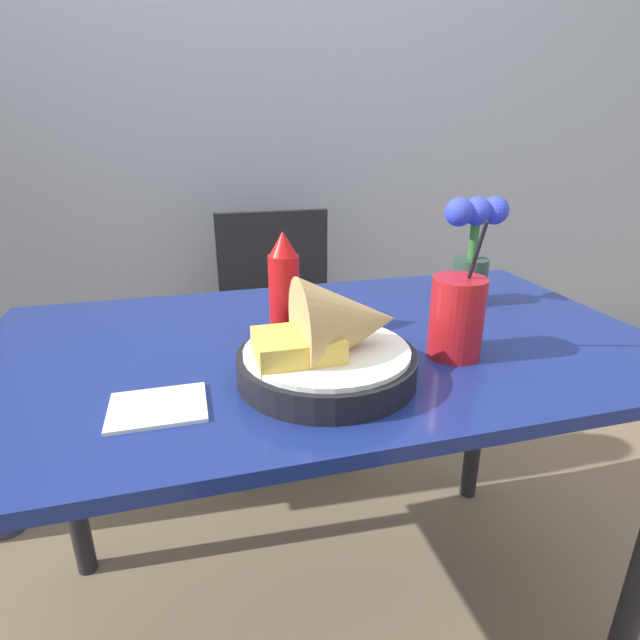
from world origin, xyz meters
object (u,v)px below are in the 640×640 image
ketchup_bottle (284,285)px  drink_cup (456,320)px  food_basket (335,344)px  chair_far_window (279,313)px  flower_vase (473,245)px

ketchup_bottle → drink_cup: size_ratio=0.83×
food_basket → ketchup_bottle: size_ratio=1.43×
chair_far_window → food_basket: bearing=-94.8°
drink_cup → food_basket: bearing=-173.3°
food_basket → flower_vase: 0.50m
drink_cup → flower_vase: 0.32m
ketchup_bottle → drink_cup: 0.33m
ketchup_bottle → food_basket: bearing=-79.2°
drink_cup → flower_vase: size_ratio=1.01×
ketchup_bottle → drink_cup: (0.27, -0.18, -0.03)m
chair_far_window → food_basket: 1.00m
food_basket → chair_far_window: bearing=85.2°
chair_far_window → drink_cup: drink_cup is taller
food_basket → flower_vase: bearing=34.4°
food_basket → flower_vase: flower_vase is taller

